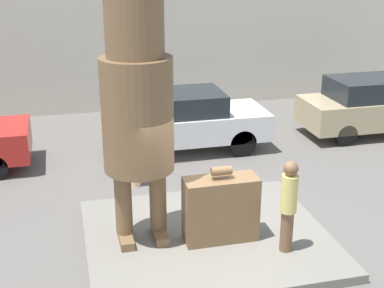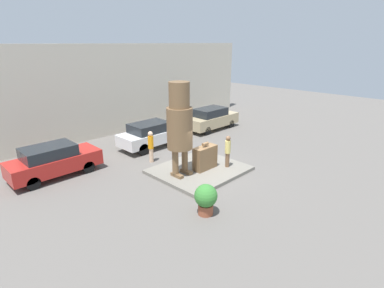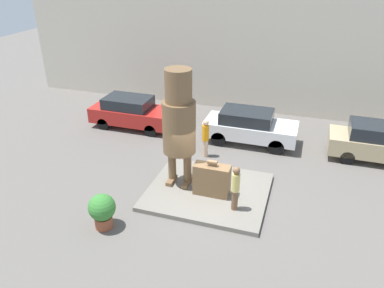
# 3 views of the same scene
# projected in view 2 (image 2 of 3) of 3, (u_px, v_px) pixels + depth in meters

# --- Properties ---
(ground_plane) EXTENTS (60.00, 60.00, 0.00)m
(ground_plane) POSITION_uv_depth(u_px,v_px,m) (199.00, 171.00, 15.57)
(ground_plane) COLOR #605B56
(pedestal) EXTENTS (4.46, 3.84, 0.17)m
(pedestal) POSITION_uv_depth(u_px,v_px,m) (199.00, 170.00, 15.54)
(pedestal) COLOR slate
(pedestal) RESTS_ON ground_plane
(building_backdrop) EXTENTS (28.00, 0.60, 6.30)m
(building_backdrop) POSITION_uv_depth(u_px,v_px,m) (103.00, 91.00, 20.71)
(building_backdrop) COLOR beige
(building_backdrop) RESTS_ON ground_plane
(statue_figure) EXTENTS (1.23, 1.23, 4.53)m
(statue_figure) POSITION_uv_depth(u_px,v_px,m) (180.00, 122.00, 13.97)
(statue_figure) COLOR brown
(statue_figure) RESTS_ON pedestal
(giant_suitcase) EXTENTS (1.33, 0.54, 1.43)m
(giant_suitcase) POSITION_uv_depth(u_px,v_px,m) (205.00, 158.00, 15.30)
(giant_suitcase) COLOR brown
(giant_suitcase) RESTS_ON pedestal
(tourist) EXTENTS (0.29, 0.29, 1.69)m
(tourist) POSITION_uv_depth(u_px,v_px,m) (228.00, 150.00, 15.43)
(tourist) COLOR brown
(tourist) RESTS_ON pedestal
(parked_car_red) EXTENTS (4.30, 1.74, 1.62)m
(parked_car_red) POSITION_uv_depth(u_px,v_px,m) (53.00, 160.00, 14.76)
(parked_car_red) COLOR #B2231E
(parked_car_red) RESTS_ON ground_plane
(parked_car_white) EXTENTS (4.35, 1.79, 1.63)m
(parked_car_white) POSITION_uv_depth(u_px,v_px,m) (152.00, 134.00, 18.94)
(parked_car_white) COLOR silver
(parked_car_white) RESTS_ON ground_plane
(parked_car_tan) EXTENTS (4.46, 1.71, 1.68)m
(parked_car_tan) POSITION_uv_depth(u_px,v_px,m) (212.00, 118.00, 22.83)
(parked_car_tan) COLOR tan
(parked_car_tan) RESTS_ON ground_plane
(planter_pot) EXTENTS (0.90, 0.90, 1.25)m
(planter_pot) POSITION_uv_depth(u_px,v_px,m) (206.00, 198.00, 11.50)
(planter_pot) COLOR brown
(planter_pot) RESTS_ON ground_plane
(worker_hivis) EXTENTS (0.30, 0.30, 1.79)m
(worker_hivis) POSITION_uv_depth(u_px,v_px,m) (151.00, 145.00, 16.50)
(worker_hivis) COLOR beige
(worker_hivis) RESTS_ON ground_plane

